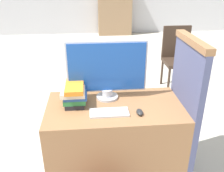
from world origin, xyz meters
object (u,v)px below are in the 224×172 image
Objects in this scene: far_chair at (177,55)px; monitor at (107,70)px; book_stack at (74,94)px; keyboard at (109,113)px; mouse at (140,112)px.

monitor is at bearing -71.05° from far_chair.
monitor reaches higher than book_stack.
keyboard is (-0.00, -0.27, -0.25)m from monitor.
keyboard is 2.37m from far_chair.
far_chair is at bearing 54.50° from monitor.
mouse is at bearing -52.09° from monitor.
monitor is at bearing 17.76° from book_stack.
mouse is (0.23, -0.29, -0.24)m from monitor.
far_chair reaches higher than keyboard.
book_stack is (-0.27, 0.18, 0.08)m from keyboard.
mouse is at bearing -61.97° from far_chair.
book_stack is at bearing 157.69° from mouse.
far_chair is at bearing 63.58° from mouse.
book_stack reaches higher than mouse.
book_stack is (-0.50, 0.21, 0.08)m from mouse.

